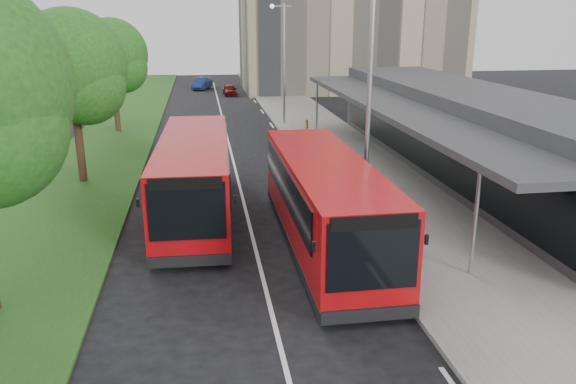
% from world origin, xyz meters
% --- Properties ---
extents(ground, '(120.00, 120.00, 0.00)m').
position_xyz_m(ground, '(0.00, 0.00, 0.00)').
color(ground, black).
rests_on(ground, ground).
extents(pavement, '(5.00, 80.00, 0.15)m').
position_xyz_m(pavement, '(6.00, 20.00, 0.07)').
color(pavement, slate).
rests_on(pavement, ground).
extents(grass_verge, '(5.00, 80.00, 0.10)m').
position_xyz_m(grass_verge, '(-7.00, 20.00, 0.05)').
color(grass_verge, '#1C4B18').
rests_on(grass_verge, ground).
extents(lane_centre_line, '(0.12, 70.00, 0.01)m').
position_xyz_m(lane_centre_line, '(0.00, 15.00, 0.01)').
color(lane_centre_line, silver).
rests_on(lane_centre_line, ground).
extents(kerb_dashes, '(0.12, 56.00, 0.01)m').
position_xyz_m(kerb_dashes, '(3.30, 19.00, 0.01)').
color(kerb_dashes, silver).
rests_on(kerb_dashes, ground).
extents(office_block, '(22.00, 12.00, 18.00)m').
position_xyz_m(office_block, '(14.00, 42.00, 9.00)').
color(office_block, tan).
rests_on(office_block, ground).
extents(station_building, '(7.70, 26.00, 4.00)m').
position_xyz_m(station_building, '(10.86, 8.00, 2.04)').
color(station_building, '#2F2F31').
rests_on(station_building, ground).
extents(tree_mid, '(4.78, 4.78, 7.68)m').
position_xyz_m(tree_mid, '(-7.01, 9.05, 4.96)').
color(tree_mid, '#312013').
rests_on(tree_mid, ground).
extents(tree_far, '(4.54, 4.54, 7.27)m').
position_xyz_m(tree_far, '(-7.01, 21.05, 4.70)').
color(tree_far, '#312013').
rests_on(tree_far, ground).
extents(lamp_post_near, '(1.44, 0.28, 8.00)m').
position_xyz_m(lamp_post_near, '(4.12, 2.00, 4.72)').
color(lamp_post_near, '#9A9CA2').
rests_on(lamp_post_near, pavement).
extents(lamp_post_far, '(1.44, 0.28, 8.00)m').
position_xyz_m(lamp_post_far, '(4.12, 22.00, 4.72)').
color(lamp_post_far, '#9A9CA2').
rests_on(lamp_post_far, pavement).
extents(bus_main, '(2.82, 10.39, 2.93)m').
position_xyz_m(bus_main, '(2.24, -0.10, 1.50)').
color(bus_main, '#B50B09').
rests_on(bus_main, ground).
extents(bus_second, '(3.02, 10.49, 2.94)m').
position_xyz_m(bus_second, '(-1.90, 3.74, 1.51)').
color(bus_second, '#B50B09').
rests_on(bus_second, ground).
extents(litter_bin, '(0.63, 0.63, 0.99)m').
position_xyz_m(litter_bin, '(5.08, 9.42, 0.65)').
color(litter_bin, '#311C14').
rests_on(litter_bin, pavement).
extents(bollard, '(0.21, 0.21, 0.99)m').
position_xyz_m(bollard, '(4.94, 17.36, 0.65)').
color(bollard, yellow).
rests_on(bollard, pavement).
extents(car_near, '(1.35, 3.07, 1.03)m').
position_xyz_m(car_near, '(1.31, 38.75, 0.51)').
color(car_near, '#540C0C').
rests_on(car_near, ground).
extents(car_far, '(2.27, 3.87, 1.20)m').
position_xyz_m(car_far, '(-1.34, 44.03, 0.60)').
color(car_far, navy).
rests_on(car_far, ground).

